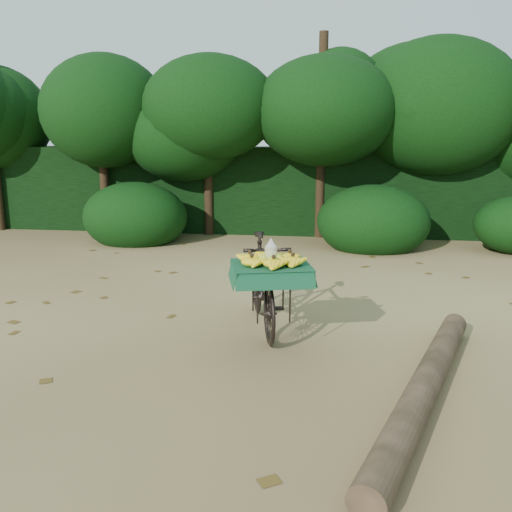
# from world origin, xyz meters

# --- Properties ---
(ground) EXTENTS (80.00, 80.00, 0.00)m
(ground) POSITION_xyz_m (0.00, 0.00, 0.00)
(ground) COLOR tan
(ground) RESTS_ON ground
(vendor_bicycle) EXTENTS (1.02, 1.82, 1.00)m
(vendor_bicycle) POSITION_xyz_m (0.09, -0.19, 0.51)
(vendor_bicycle) COLOR black
(vendor_bicycle) RESTS_ON ground
(fallen_log) EXTENTS (1.26, 3.06, 0.23)m
(fallen_log) POSITION_xyz_m (1.54, -1.59, 0.11)
(fallen_log) COLOR brown
(fallen_log) RESTS_ON ground
(hedge_backdrop) EXTENTS (26.00, 1.80, 1.80)m
(hedge_backdrop) POSITION_xyz_m (0.00, 6.30, 0.90)
(hedge_backdrop) COLOR black
(hedge_backdrop) RESTS_ON ground
(tree_row) EXTENTS (14.50, 2.00, 4.00)m
(tree_row) POSITION_xyz_m (-0.65, 5.50, 2.00)
(tree_row) COLOR black
(tree_row) RESTS_ON ground
(bush_clumps) EXTENTS (8.80, 1.70, 0.90)m
(bush_clumps) POSITION_xyz_m (0.50, 4.30, 0.45)
(bush_clumps) COLOR black
(bush_clumps) RESTS_ON ground
(leaf_litter) EXTENTS (7.00, 7.30, 0.01)m
(leaf_litter) POSITION_xyz_m (0.00, 0.65, 0.01)
(leaf_litter) COLOR #543E16
(leaf_litter) RESTS_ON ground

